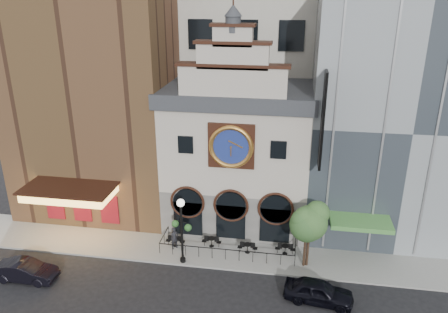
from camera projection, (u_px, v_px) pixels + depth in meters
ground at (223, 270)px, 32.84m from camera, size 120.00×120.00×0.00m
sidewalk at (228, 251)px, 35.11m from camera, size 44.00×5.00×0.15m
clock_building at (238, 151)px, 37.61m from camera, size 12.60×8.78×18.65m
theater_building at (99, 74)px, 39.40m from camera, size 14.00×15.60×25.00m
retail_building at (396, 112)px, 36.40m from camera, size 14.00×14.40×20.00m
cafe_railing at (228, 245)px, 34.92m from camera, size 10.60×2.60×0.90m
bistro_0 at (175, 241)px, 35.50m from camera, size 1.58×0.68×0.90m
bistro_1 at (212, 241)px, 35.44m from camera, size 1.58×0.68×0.90m
bistro_2 at (247, 247)px, 34.61m from camera, size 1.58×0.68×0.90m
bistro_3 at (285, 249)px, 34.44m from camera, size 1.58×0.68×0.90m
car_right at (319, 291)px, 29.33m from camera, size 4.84×2.46×1.58m
car_left at (26, 271)px, 31.53m from camera, size 4.57×1.61×1.50m
pedestrian at (174, 238)px, 35.03m from camera, size 0.78×0.80×1.85m
lamppost at (181, 224)px, 32.44m from camera, size 1.64×0.96×5.35m
tree_left at (311, 220)px, 31.88m from camera, size 2.72×2.62×5.24m
tree_right at (307, 222)px, 31.87m from camera, size 2.62×2.52×5.04m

